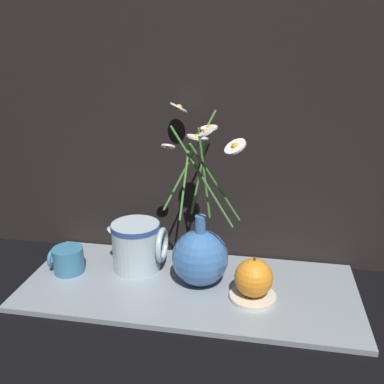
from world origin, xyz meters
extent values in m
plane|color=black|center=(0.00, 0.00, 0.00)|extent=(6.00, 6.00, 0.00)
cube|color=gray|center=(0.00, 0.00, 0.01)|extent=(0.76, 0.32, 0.01)
cube|color=black|center=(0.00, 0.18, 0.55)|extent=(1.26, 0.02, 1.10)
sphere|color=#3F72B7|center=(0.02, 0.01, 0.08)|extent=(0.13, 0.13, 0.13)
cylinder|color=#3F72B7|center=(0.02, 0.01, 0.15)|extent=(0.02, 0.02, 0.05)
cylinder|color=#4C8E3D|center=(-0.01, 0.02, 0.26)|extent=(0.01, 0.08, 0.15)
cylinder|color=white|center=(-0.05, 0.02, 0.33)|extent=(0.03, 0.03, 0.02)
sphere|color=gold|center=(-0.05, 0.02, 0.33)|extent=(0.01, 0.01, 0.01)
cylinder|color=#4C8E3D|center=(0.04, -0.05, 0.29)|extent=(0.13, 0.03, 0.21)
cylinder|color=white|center=(0.05, -0.11, 0.39)|extent=(0.04, 0.04, 0.02)
sphere|color=gold|center=(0.05, -0.11, 0.39)|extent=(0.01, 0.01, 0.01)
cylinder|color=#4C8E3D|center=(-0.01, 0.07, 0.29)|extent=(0.11, 0.08, 0.22)
cylinder|color=white|center=(-0.05, 0.12, 0.40)|extent=(0.06, 0.06, 0.03)
sphere|color=gold|center=(-0.05, 0.12, 0.40)|extent=(0.02, 0.02, 0.02)
cylinder|color=#4C8E3D|center=(0.03, 0.00, 0.28)|extent=(0.03, 0.03, 0.20)
cylinder|color=white|center=(0.04, -0.01, 0.38)|extent=(0.05, 0.05, 0.01)
sphere|color=gold|center=(0.04, -0.01, 0.38)|extent=(0.01, 0.01, 0.01)
cylinder|color=#4C8E3D|center=(0.02, 0.03, 0.26)|extent=(0.04, 0.02, 0.17)
cylinder|color=white|center=(0.01, 0.05, 0.35)|extent=(0.06, 0.06, 0.01)
sphere|color=gold|center=(0.01, 0.05, 0.35)|extent=(0.02, 0.02, 0.02)
cylinder|color=#4C8E3D|center=(0.06, -0.03, 0.27)|extent=(0.10, 0.08, 0.18)
cylinder|color=white|center=(0.10, -0.08, 0.36)|extent=(0.06, 0.06, 0.03)
sphere|color=gold|center=(0.10, -0.08, 0.36)|extent=(0.01, 0.01, 0.01)
cylinder|color=teal|center=(-0.30, 0.01, 0.04)|extent=(0.07, 0.07, 0.06)
torus|color=teal|center=(-0.34, 0.01, 0.04)|extent=(0.01, 0.04, 0.04)
cylinder|color=silver|center=(-0.14, 0.05, 0.07)|extent=(0.12, 0.12, 0.12)
cylinder|color=#2D4C93|center=(-0.14, 0.05, 0.12)|extent=(0.12, 0.12, 0.01)
torus|color=silver|center=(-0.08, 0.05, 0.08)|extent=(0.01, 0.09, 0.09)
cone|color=silver|center=(-0.19, 0.05, 0.12)|extent=(0.04, 0.03, 0.04)
cylinder|color=silver|center=(0.15, -0.03, 0.02)|extent=(0.10, 0.10, 0.01)
sphere|color=orange|center=(0.15, -0.03, 0.06)|extent=(0.08, 0.08, 0.08)
cylinder|color=#4C3819|center=(0.15, -0.03, 0.11)|extent=(0.00, 0.00, 0.01)
camera|label=1|loc=(0.16, -0.84, 0.55)|focal=40.00mm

